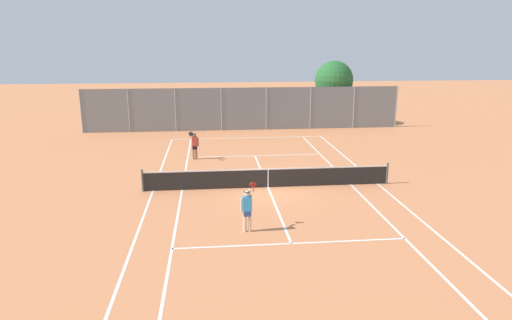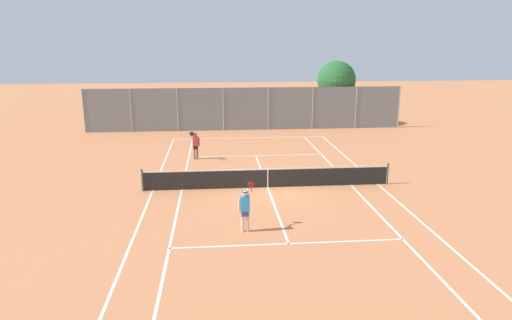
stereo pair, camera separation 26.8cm
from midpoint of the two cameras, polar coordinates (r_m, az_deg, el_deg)
ground_plane at (r=22.16m, az=1.82°, el=-3.45°), size 120.00×120.00×0.00m
court_line_markings at (r=22.16m, az=1.82°, el=-3.44°), size 11.10×23.90×0.01m
tennis_net at (r=22.01m, az=1.83°, el=-2.19°), size 12.00×0.10×1.07m
player_near_side at (r=16.85m, az=-0.92°, el=-6.00°), size 0.66×0.73×1.77m
player_far_left at (r=27.50m, az=-7.31°, el=2.00°), size 0.57×0.81×1.77m
loose_tennis_ball_0 at (r=29.60m, az=6.11°, el=1.16°), size 0.07×0.07×0.07m
loose_tennis_ball_1 at (r=24.37m, az=3.24°, el=-1.71°), size 0.07×0.07×0.07m
back_fence at (r=36.44m, az=-1.04°, el=6.42°), size 25.20×0.08×3.40m
tree_behind_left at (r=39.26m, az=10.37°, el=9.64°), size 3.25×3.19×5.36m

